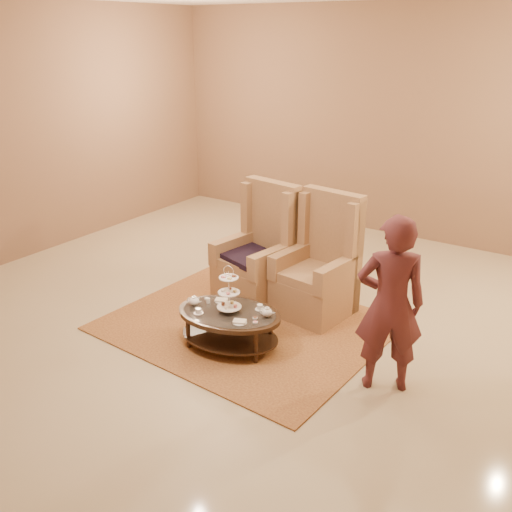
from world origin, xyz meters
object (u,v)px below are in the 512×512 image
Objects in this scene: person at (390,305)px; armchair_left at (260,261)px; tea_table at (229,318)px; armchair_right at (320,274)px.

armchair_left is at bearing -54.08° from person.
armchair_left reaches higher than tea_table.
person is (2.00, -0.94, 0.35)m from armchair_left.
tea_table is at bearing -61.60° from armchair_left.
armchair_left is at bearing -167.88° from armchair_right.
armchair_left is (-0.41, 1.18, 0.15)m from tea_table.
armchair_left is 0.86× the size of person.
armchair_right is at bearing 62.10° from tea_table.
person is at bearing -2.60° from tea_table.
armchair_right is (0.78, 0.07, -0.01)m from armchair_left.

